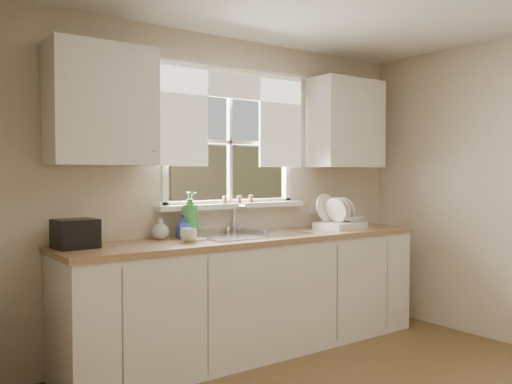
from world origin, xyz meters
TOP-DOWN VIEW (x-y plane):
  - room_walls at (0.00, -0.07)m, footprint 3.62×4.02m
  - window at (0.00, 2.00)m, footprint 1.38×0.16m
  - curtains at (0.00, 1.95)m, footprint 1.50×0.03m
  - base_cabinets at (0.00, 1.68)m, footprint 3.00×0.62m
  - countertop at (0.00, 1.68)m, footprint 3.04×0.65m
  - upper_cabinet_left at (-1.15, 1.82)m, footprint 0.70×0.33m
  - upper_cabinet_right at (1.15, 1.82)m, footprint 0.70×0.33m
  - wall_outlet at (0.88, 1.99)m, footprint 0.08×0.01m
  - sill_jars at (0.03, 1.94)m, footprint 0.30×0.04m
  - backyard at (0.58, 8.42)m, footprint 20.00×10.00m
  - sink at (0.00, 1.71)m, footprint 0.88×0.52m
  - dish_rack at (0.94, 1.69)m, footprint 0.43×0.35m
  - bowl at (1.05, 1.64)m, footprint 0.22×0.22m
  - soap_bottle_a at (-0.46, 1.87)m, footprint 0.16×0.16m
  - soap_bottle_b at (-0.55, 1.82)m, footprint 0.09×0.09m
  - soap_bottle_c at (-0.70, 1.88)m, footprint 0.13×0.13m
  - saucer at (-0.52, 1.68)m, footprint 0.17×0.17m
  - cup at (-0.60, 1.63)m, footprint 0.16×0.16m
  - black_appliance at (-1.35, 1.78)m, footprint 0.27×0.24m

SIDE VIEW (x-z plane):
  - base_cabinets at x=0.00m, z-range 0.00..0.87m
  - sink at x=0.00m, z-range 0.64..1.04m
  - countertop at x=0.00m, z-range 0.87..0.91m
  - saucer at x=-0.52m, z-range 0.91..0.92m
  - cup at x=-0.60m, z-range 0.91..1.01m
  - dish_rack at x=0.94m, z-range 0.83..1.13m
  - bowl at x=1.05m, z-range 0.96..1.01m
  - soap_bottle_c at x=-0.70m, z-range 0.91..1.07m
  - soap_bottle_b at x=-0.55m, z-range 0.91..1.09m
  - black_appliance at x=-1.35m, z-range 0.91..1.10m
  - wall_outlet at x=0.88m, z-range 1.02..1.14m
  - soap_bottle_a at x=-0.46m, z-range 0.91..1.25m
  - sill_jars at x=0.03m, z-range 1.15..1.21m
  - room_walls at x=0.00m, z-range -0.01..2.49m
  - window at x=0.00m, z-range 0.95..2.02m
  - upper_cabinet_left at x=-1.15m, z-range 1.45..2.25m
  - upper_cabinet_right at x=1.15m, z-range 1.45..2.25m
  - curtains at x=0.00m, z-range 1.53..2.34m
  - backyard at x=0.58m, z-range 0.40..6.53m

